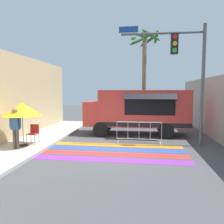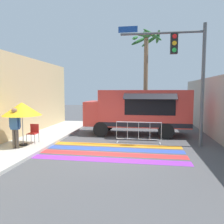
# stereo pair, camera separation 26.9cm
# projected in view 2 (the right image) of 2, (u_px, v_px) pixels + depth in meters

# --- Properties ---
(ground_plane) EXTENTS (60.00, 60.00, 0.00)m
(ground_plane) POSITION_uv_depth(u_px,v_px,m) (110.00, 151.00, 9.56)
(ground_plane) COLOR #4C4C4F
(sidewalk_left) EXTENTS (4.40, 16.00, 0.13)m
(sidewalk_left) POSITION_uv_depth(u_px,v_px,m) (5.00, 145.00, 10.33)
(sidewalk_left) COLOR #B7B5AD
(sidewalk_left) RESTS_ON ground_plane
(concrete_wall_right) EXTENTS (0.20, 16.00, 3.39)m
(concrete_wall_right) POSITION_uv_depth(u_px,v_px,m) (217.00, 108.00, 11.54)
(concrete_wall_right) COLOR #A39E93
(concrete_wall_right) RESTS_ON ground_plane
(crosswalk_painted) EXTENTS (6.40, 2.84, 0.01)m
(crosswalk_painted) POSITION_uv_depth(u_px,v_px,m) (110.00, 152.00, 9.39)
(crosswalk_painted) COLOR purple
(crosswalk_painted) RESTS_ON ground_plane
(food_truck) EXTENTS (6.02, 2.68, 2.65)m
(food_truck) POSITION_uv_depth(u_px,v_px,m) (136.00, 109.00, 12.97)
(food_truck) COLOR #D13D33
(food_truck) RESTS_ON ground_plane
(traffic_signal_pole) EXTENTS (3.97, 0.29, 5.63)m
(traffic_signal_pole) POSITION_uv_depth(u_px,v_px,m) (186.00, 64.00, 9.98)
(traffic_signal_pole) COLOR #515456
(traffic_signal_pole) RESTS_ON ground_plane
(patio_umbrella) EXTENTS (1.72, 1.72, 1.97)m
(patio_umbrella) POSITION_uv_depth(u_px,v_px,m) (22.00, 109.00, 9.82)
(patio_umbrella) COLOR black
(patio_umbrella) RESTS_ON sidewalk_left
(folding_chair) EXTENTS (0.43, 0.43, 0.89)m
(folding_chair) POSITION_uv_depth(u_px,v_px,m) (34.00, 132.00, 10.47)
(folding_chair) COLOR #4C4C51
(folding_chair) RESTS_ON sidewalk_left
(vendor_person) EXTENTS (0.53, 0.23, 1.76)m
(vendor_person) POSITION_uv_depth(u_px,v_px,m) (15.00, 125.00, 9.37)
(vendor_person) COLOR brown
(vendor_person) RESTS_ON sidewalk_left
(barricade_front) EXTENTS (2.25, 0.44, 1.07)m
(barricade_front) POSITION_uv_depth(u_px,v_px,m) (139.00, 132.00, 10.92)
(barricade_front) COLOR #B7BABF
(barricade_front) RESTS_ON ground_plane
(palm_tree) EXTENTS (2.43, 2.52, 7.08)m
(palm_tree) POSITION_uv_depth(u_px,v_px,m) (146.00, 58.00, 16.40)
(palm_tree) COLOR #7A664C
(palm_tree) RESTS_ON ground_plane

